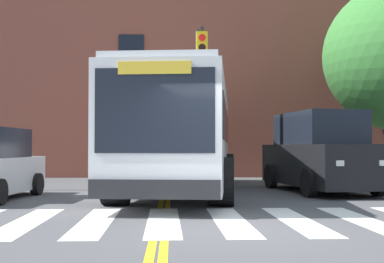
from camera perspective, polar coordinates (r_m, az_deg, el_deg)
ground_plane at (r=8.61m, az=4.13°, el=-10.45°), size 120.00×120.00×0.00m
crosswalk at (r=9.74m, az=7.64°, el=-9.39°), size 13.71×4.06×0.01m
lane_line_yellow_inner at (r=23.55m, az=-2.74°, el=-4.87°), size 0.12×36.00×0.01m
lane_line_yellow_outer at (r=23.55m, az=-2.35°, el=-4.87°), size 0.12×36.00×0.01m
city_bus at (r=15.51m, az=-0.98°, el=-0.21°), size 3.79×11.64×3.16m
car_black_far_lane at (r=16.18m, az=13.41°, el=-2.37°), size 2.68×5.30×2.34m
traffic_light_overhead at (r=17.90m, az=0.78°, el=5.63°), size 0.34×2.75×5.47m
building_facade at (r=28.52m, az=6.08°, el=6.16°), size 43.66×9.73×10.39m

